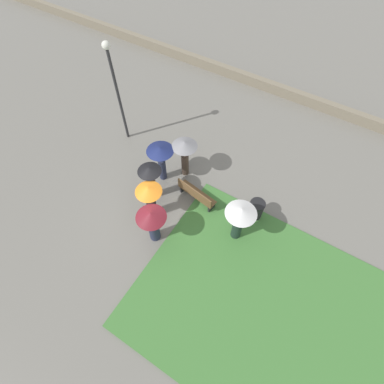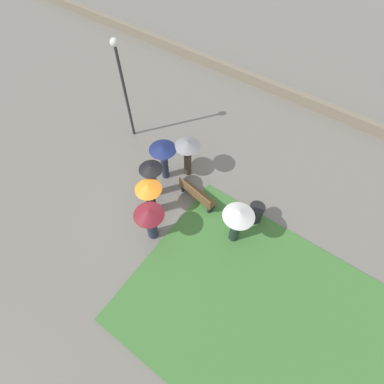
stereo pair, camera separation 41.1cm
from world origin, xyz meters
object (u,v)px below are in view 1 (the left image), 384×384
object	(u,v)px
crowd_person_black	(151,177)
crowd_person_orange	(150,196)
crowd_person_navy	(161,156)
crowd_person_white	(240,217)
crowd_person_grey	(185,151)
crowd_person_maroon	(152,221)
trash_bin	(256,210)
park_bench	(196,194)
lamp_post	(115,83)

from	to	relation	value
crowd_person_black	crowd_person_orange	bearing A→B (deg)	114.01
crowd_person_navy	crowd_person_white	distance (m)	4.02
crowd_person_navy	crowd_person_grey	xyz separation A→B (m)	(-0.68, -0.71, 0.04)
crowd_person_grey	crowd_person_black	size ratio (longest dim) A/B	1.06
crowd_person_navy	crowd_person_grey	bearing A→B (deg)	107.34
crowd_person_maroon	trash_bin	bearing A→B (deg)	-155.74
park_bench	trash_bin	bearing A→B (deg)	-156.37
crowd_person_black	crowd_person_navy	bearing A→B (deg)	-87.97
park_bench	crowd_person_maroon	distance (m)	2.39
lamp_post	crowd_person_navy	distance (m)	3.47
lamp_post	crowd_person_white	xyz separation A→B (m)	(-6.79, 1.98, -1.59)
park_bench	lamp_post	world-z (taller)	lamp_post
park_bench	lamp_post	size ratio (longest dim) A/B	0.37
lamp_post	crowd_person_black	xyz separation A→B (m)	(-3.07, 2.12, -1.72)
trash_bin	crowd_person_grey	bearing A→B (deg)	-6.49
crowd_person_maroon	crowd_person_grey	bearing A→B (deg)	-98.54
park_bench	crowd_person_orange	size ratio (longest dim) A/B	0.97
trash_bin	crowd_person_navy	world-z (taller)	crowd_person_navy
lamp_post	crowd_person_orange	xyz separation A→B (m)	(-3.55, 2.85, -1.76)
park_bench	crowd_person_maroon	size ratio (longest dim) A/B	0.98
crowd_person_navy	trash_bin	bearing A→B (deg)	65.21
park_bench	crowd_person_white	bearing A→B (deg)	174.34
lamp_post	crowd_person_black	distance (m)	4.11
crowd_person_black	park_bench	bearing A→B (deg)	-166.57
lamp_post	crowd_person_orange	size ratio (longest dim) A/B	2.62
crowd_person_white	crowd_person_orange	world-z (taller)	crowd_person_white
park_bench	crowd_person_orange	bearing A→B (deg)	60.38
park_bench	crowd_person_white	xyz separation A→B (m)	(-2.10, 0.56, 0.94)
park_bench	lamp_post	bearing A→B (deg)	-7.67
crowd_person_orange	trash_bin	bearing A→B (deg)	-65.75
crowd_person_orange	crowd_person_maroon	xyz separation A→B (m)	(-0.68, 0.79, 0.02)
crowd_person_navy	park_bench	bearing A→B (deg)	51.91
trash_bin	crowd_person_black	distance (m)	4.26
trash_bin	crowd_person_maroon	world-z (taller)	crowd_person_maroon
lamp_post	park_bench	bearing A→B (deg)	163.15
crowd_person_navy	crowd_person_maroon	bearing A→B (deg)	-0.22
crowd_person_grey	crowd_person_maroon	distance (m)	3.29
crowd_person_navy	crowd_person_orange	bearing A→B (deg)	-7.06
crowd_person_grey	crowd_person_black	bearing A→B (deg)	32.59
lamp_post	crowd_person_orange	distance (m)	4.88
crowd_person_navy	crowd_person_white	bearing A→B (deg)	48.78
crowd_person_grey	crowd_person_maroon	bearing A→B (deg)	60.27
park_bench	lamp_post	xyz separation A→B (m)	(4.70, -1.42, 2.52)
park_bench	trash_bin	world-z (taller)	trash_bin
crowd_person_navy	crowd_person_maroon	world-z (taller)	crowd_person_navy
park_bench	crowd_person_white	world-z (taller)	crowd_person_white
crowd_person_white	crowd_person_maroon	size ratio (longest dim) A/B	1.09
crowd_person_orange	crowd_person_maroon	world-z (taller)	crowd_person_orange
crowd_person_white	crowd_person_black	distance (m)	3.73
crowd_person_black	lamp_post	bearing A→B (deg)	-44.49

